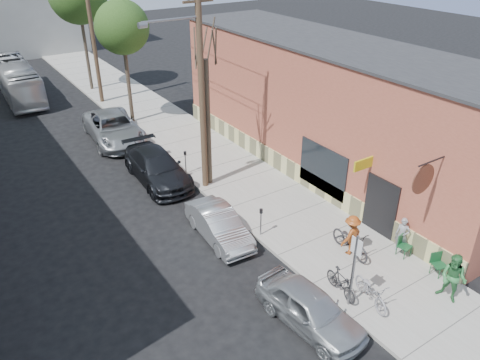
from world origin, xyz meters
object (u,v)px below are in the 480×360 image
parked_bike_a (341,283)px  car_0 (310,308)px  patio_chair_b (439,265)px  utility_pole_near (200,81)px  tree_leafy_mid (122,28)px  parking_meter_near (261,218)px  bus (17,80)px  patio_chair_a (405,246)px  parked_bike_b (371,291)px  car_2 (157,167)px  parking_meter_far (185,159)px  car_1 (219,225)px  sign_post (354,265)px  tree_bare (208,125)px  patron_grey (402,235)px  cyclist (351,235)px  car_3 (114,128)px  patron_green (453,278)px

parked_bike_a → car_0: car_0 is taller
patio_chair_b → utility_pole_near: bearing=129.1°
tree_leafy_mid → car_0: tree_leafy_mid is taller
parking_meter_near → car_0: (-1.52, -4.79, -0.30)m
parked_bike_a → parking_meter_near: bearing=100.9°
parked_bike_a → bus: 29.60m
patio_chair_b → patio_chair_a: bearing=114.9°
patio_chair_b → parked_bike_b: 3.19m
patio_chair_a → parking_meter_near: bearing=122.9°
patio_chair_a → car_2: (-5.26, 11.13, 0.17)m
patio_chair_b → parked_bike_a: (-3.73, 1.23, 0.05)m
parking_meter_far → car_1: 5.86m
utility_pole_near → parking_meter_near: bearing=-91.6°
car_1 → bus: bearing=101.0°
sign_post → patio_chair_b: sign_post is taller
patio_chair_a → bus: size_ratio=0.09×
parked_bike_b → tree_leafy_mid: bearing=105.0°
sign_post → tree_bare: size_ratio=0.45×
parking_meter_far → utility_pole_near: (0.14, -1.65, 4.43)m
patron_grey → cyclist: size_ratio=0.88×
patio_chair_a → car_1: car_1 is taller
parking_meter_near → patron_grey: bearing=-44.7°
car_0 → car_3: car_3 is taller
patron_green → car_2: patron_green is taller
car_0 → bus: bus is taller
sign_post → cyclist: 3.04m
tree_bare → cyclist: size_ratio=3.70×
parking_meter_near → cyclist: (2.19, -2.92, 0.00)m
utility_pole_near → bus: utility_pole_near is taller
parking_meter_near → patron_grey: size_ratio=0.84×
tree_bare → car_2: 3.67m
sign_post → parked_bike_b: sign_post is taller
sign_post → parked_bike_b: size_ratio=1.54×
parked_bike_a → car_1: bearing=115.4°
sign_post → car_0: (-1.62, 0.17, -1.15)m
sign_post → parking_meter_far: bearing=90.5°
patio_chair_a → bus: 30.17m
parked_bike_b → utility_pole_near: bearing=108.0°
parking_meter_near → parked_bike_a: parking_meter_near is taller
car_3 → parking_meter_near: bearing=-78.4°
parking_meter_near → car_3: 13.10m
car_0 → car_2: bearing=84.5°
parking_meter_far → car_0: size_ratio=0.31×
utility_pole_near → car_0: size_ratio=2.51×
car_2 → car_3: (0.00, 6.09, 0.06)m
parking_meter_far → patron_green: patron_green is taller
patron_grey → parked_bike_a: size_ratio=0.91×
parking_meter_near → tree_bare: size_ratio=0.20×
patio_chair_a → patron_green: bearing=-114.8°
patio_chair_b → car_1: bearing=148.7°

